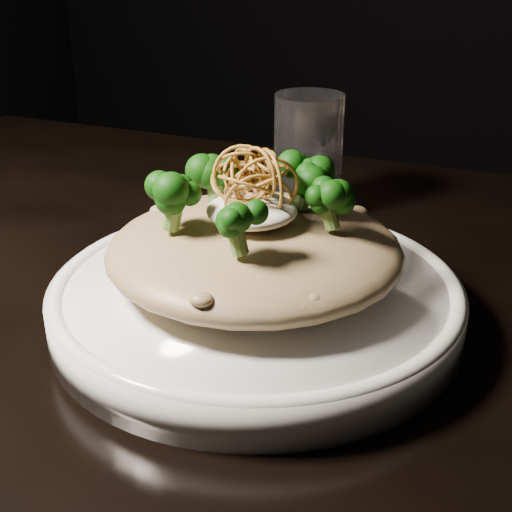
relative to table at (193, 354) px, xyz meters
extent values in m
cube|color=black|center=(0.00, 0.00, 0.06)|extent=(1.10, 0.80, 0.04)
cylinder|color=black|center=(-0.48, 0.33, -0.31)|extent=(0.05, 0.05, 0.71)
cylinder|color=white|center=(0.09, -0.05, 0.10)|extent=(0.31, 0.31, 0.03)
ellipsoid|color=brown|center=(0.08, -0.04, 0.14)|extent=(0.23, 0.23, 0.05)
ellipsoid|color=white|center=(0.08, -0.05, 0.17)|extent=(0.07, 0.07, 0.02)
cylinder|color=silver|center=(0.04, 0.18, 0.15)|extent=(0.08, 0.08, 0.13)
camera|label=1|loc=(0.28, -0.50, 0.36)|focal=50.00mm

